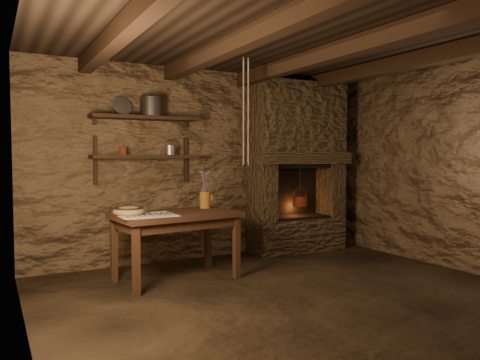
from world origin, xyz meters
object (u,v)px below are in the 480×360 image
iron_stockpot (152,108)px  red_pot (300,200)px  work_table (176,244)px  stoneware_jug (205,192)px  wooden_bowl (129,212)px

iron_stockpot → red_pot: 2.36m
work_table → stoneware_jug: size_ratio=3.12×
stoneware_jug → red_pot: (1.59, 0.40, -0.20)m
red_pot → wooden_bowl: bearing=-166.0°
work_table → wooden_bowl: bearing=175.2°
work_table → red_pot: size_ratio=2.47×
stoneware_jug → red_pot: red_pot is taller
work_table → wooden_bowl: (-0.50, -0.02, 0.37)m
iron_stockpot → red_pot: size_ratio=0.50×
wooden_bowl → iron_stockpot: (0.48, 0.75, 1.12)m
red_pot → stoneware_jug: bearing=-166.0°
wooden_bowl → iron_stockpot: size_ratio=1.17×
wooden_bowl → red_pot: size_ratio=0.58×
stoneware_jug → iron_stockpot: 1.19m
iron_stockpot → red_pot: bearing=-3.4°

